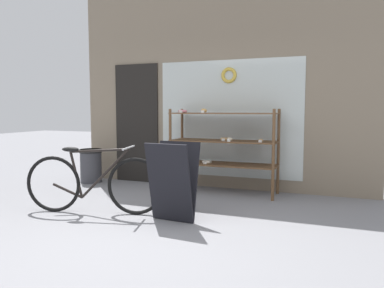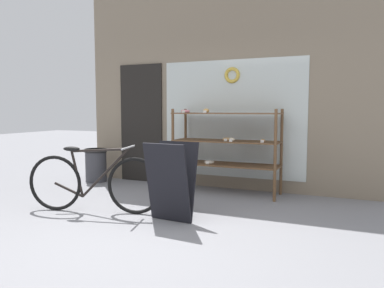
{
  "view_description": "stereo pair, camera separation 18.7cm",
  "coord_description": "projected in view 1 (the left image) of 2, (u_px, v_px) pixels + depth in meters",
  "views": [
    {
      "loc": [
        1.85,
        -3.2,
        1.31
      ],
      "look_at": [
        0.11,
        1.28,
        0.86
      ],
      "focal_mm": 35.0,
      "sensor_mm": 36.0,
      "label": 1
    },
    {
      "loc": [
        2.03,
        -3.13,
        1.31
      ],
      "look_at": [
        0.11,
        1.28,
        0.86
      ],
      "focal_mm": 35.0,
      "sensor_mm": 36.0,
      "label": 2
    }
  ],
  "objects": [
    {
      "name": "ground_plane",
      "position": [
        136.0,
        239.0,
        3.76
      ],
      "size": [
        30.0,
        30.0,
        0.0
      ],
      "primitive_type": "plane",
      "color": "gray"
    },
    {
      "name": "storefront_facade",
      "position": [
        216.0,
        77.0,
        6.16
      ],
      "size": [
        5.02,
        0.13,
        3.78
      ],
      "color": "gray",
      "rests_on": "ground_plane"
    },
    {
      "name": "display_case",
      "position": [
        223.0,
        141.0,
        5.79
      ],
      "size": [
        1.65,
        0.53,
        1.32
      ],
      "color": "brown",
      "rests_on": "ground_plane"
    },
    {
      "name": "bicycle",
      "position": [
        93.0,
        183.0,
        4.68
      ],
      "size": [
        1.75,
        0.58,
        0.85
      ],
      "rotation": [
        0.0,
        0.0,
        0.25
      ],
      "color": "black",
      "rests_on": "ground_plane"
    },
    {
      "name": "sandwich_board",
      "position": [
        173.0,
        182.0,
        4.34
      ],
      "size": [
        0.56,
        0.42,
        0.92
      ],
      "rotation": [
        0.0,
        0.0,
        -0.08
      ],
      "color": "black",
      "rests_on": "ground_plane"
    },
    {
      "name": "trash_bin",
      "position": [
        91.0,
        164.0,
        6.69
      ],
      "size": [
        0.4,
        0.4,
        0.6
      ],
      "color": "#38383D",
      "rests_on": "ground_plane"
    }
  ]
}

